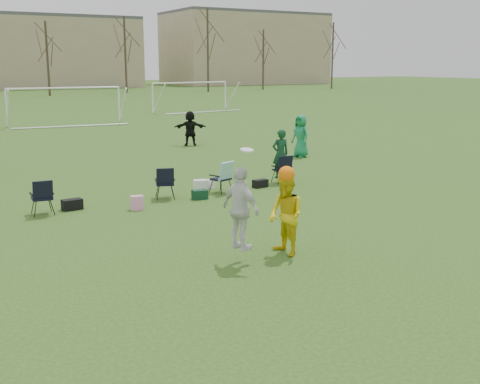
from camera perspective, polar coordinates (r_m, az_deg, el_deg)
ground at (r=11.23m, az=3.71°, el=-8.87°), size 260.00×260.00×0.00m
fielder_green_far at (r=26.32m, az=5.78°, el=5.30°), size 0.72×0.98×1.83m
fielder_black at (r=29.98m, az=-4.74°, el=6.04°), size 1.66×1.11×1.71m
center_contest at (r=12.45m, az=2.64°, el=-1.88°), size 1.78×1.06×2.36m
sideline_setup at (r=18.88m, az=-3.33°, el=1.53°), size 8.71×1.92×1.83m
goal_mid at (r=41.95m, az=-16.31°, el=8.80°), size 7.40×0.63×2.46m
goal_right at (r=51.61m, az=-4.72°, el=9.77°), size 7.35×1.14×2.46m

